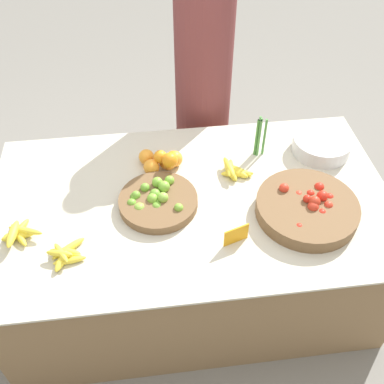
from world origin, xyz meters
The scene contains 12 objects.
ground_plane centered at (0.00, 0.00, 0.00)m, with size 12.00×12.00×0.00m, color gray.
market_table centered at (0.00, 0.00, 0.33)m, with size 1.87×1.09×0.66m.
lime_bowl centered at (-0.16, -0.01, 0.69)m, with size 0.36×0.36×0.09m.
tomato_basket centered at (0.50, -0.15, 0.70)m, with size 0.46×0.46×0.11m.
orange_pile centered at (-0.11, 0.24, 0.71)m, with size 0.22×0.18×0.13m.
metal_bowl centered at (0.70, 0.26, 0.70)m, with size 0.30×0.30×0.08m.
price_sign centered at (0.15, -0.27, 0.71)m, with size 0.11×0.04×0.09m.
veg_bundle centered at (0.37, 0.29, 0.77)m, with size 0.05×0.04×0.22m.
banana_bunch_middle_right centered at (0.22, 0.15, 0.69)m, with size 0.16×0.15×0.06m.
banana_bunch_front_right centered at (-0.76, -0.13, 0.69)m, with size 0.18×0.19×0.06m.
banana_bunch_back_center centered at (-0.56, -0.26, 0.68)m, with size 0.16×0.18×0.05m.
vendor_person centered at (0.16, 0.78, 0.72)m, with size 0.32×0.32×1.55m.
Camera 1 is at (-0.18, -1.43, 2.17)m, focal length 42.00 mm.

